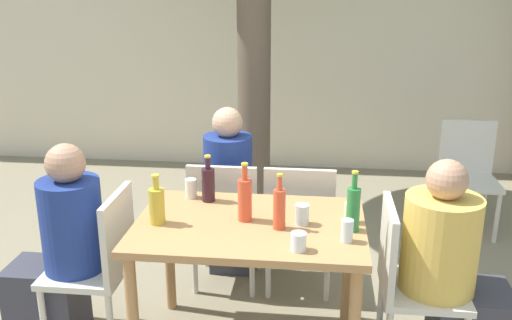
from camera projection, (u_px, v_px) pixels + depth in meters
cafe_building_wall at (288, 38)px, 5.98m from camera, size 10.00×0.08×2.80m
dining_table_front at (250, 240)px, 3.04m from camera, size 1.21×0.83×0.77m
patio_chair_0 at (101, 259)px, 3.18m from camera, size 0.44×0.44×0.90m
patio_chair_1 at (408, 276)px, 3.00m from camera, size 0.44×0.44×0.90m
patio_chair_2 at (225, 218)px, 3.73m from camera, size 0.44×0.44×0.90m
patio_chair_3 at (299, 221)px, 3.67m from camera, size 0.44×0.44×0.90m
patio_chair_4 at (468, 170)px, 4.66m from camera, size 0.44×0.44×0.90m
person_seated_0 at (60, 255)px, 3.20m from camera, size 0.57×0.34×1.17m
person_seated_1 at (453, 276)px, 2.97m from camera, size 0.59×0.39×1.16m
person_seated_2 at (231, 200)px, 3.94m from camera, size 0.32×0.56×1.21m
wine_bottle_0 at (208, 183)px, 3.26m from camera, size 0.08×0.08×0.28m
soda_bottle_1 at (245, 198)px, 3.00m from camera, size 0.07×0.07×0.32m
oil_cruet_2 at (157, 205)px, 2.96m from camera, size 0.08×0.08×0.27m
soda_bottle_3 at (279, 208)px, 2.90m from camera, size 0.06×0.06×0.30m
green_bottle_4 at (353, 208)px, 2.87m from camera, size 0.07×0.07×0.32m
drinking_glass_0 at (351, 213)px, 2.99m from camera, size 0.07×0.07×0.11m
drinking_glass_1 at (299, 242)px, 2.68m from camera, size 0.08×0.08×0.09m
drinking_glass_2 at (191, 188)px, 3.33m from camera, size 0.07×0.07×0.11m
drinking_glass_3 at (302, 214)px, 2.97m from camera, size 0.07×0.07×0.11m
drinking_glass_4 at (347, 231)px, 2.77m from camera, size 0.06×0.06×0.11m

